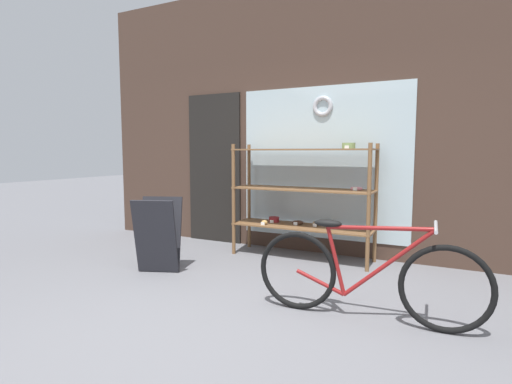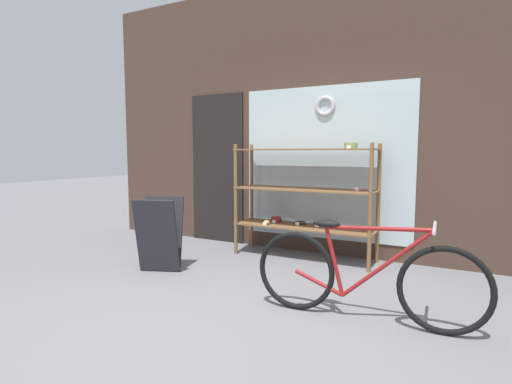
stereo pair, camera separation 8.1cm
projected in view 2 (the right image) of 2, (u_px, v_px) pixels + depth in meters
ground_plane at (195, 322)px, 3.04m from camera, size 30.00×30.00×0.00m
storefront_facade at (309, 120)px, 5.07m from camera, size 6.36×0.13×3.47m
display_case at (305, 192)px, 4.79m from camera, size 1.71×0.46×1.40m
bicycle at (364, 276)px, 3.03m from camera, size 1.75×0.46×0.78m
sandwich_board at (160, 235)px, 4.29m from camera, size 0.55×0.52×0.80m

